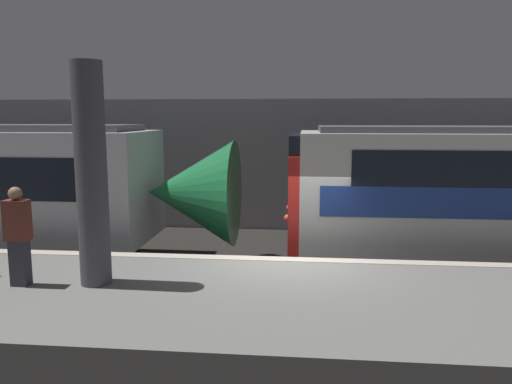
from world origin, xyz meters
TOP-DOWN VIEW (x-y plane):
  - ground_plane at (0.00, 0.00)m, footprint 120.00×120.00m
  - platform at (0.00, -2.06)m, footprint 40.00×4.12m
  - station_rear_barrier at (0.00, 7.03)m, footprint 50.00×0.15m
  - support_pillar_near at (-3.15, -1.86)m, footprint 0.50×0.50m
  - person_walking at (-4.34, -2.07)m, footprint 0.38×0.24m

SIDE VIEW (x-z plane):
  - ground_plane at x=0.00m, z-range 0.00..0.00m
  - platform at x=0.00m, z-range 0.00..1.04m
  - person_walking at x=-4.34m, z-range 1.08..2.71m
  - station_rear_barrier at x=0.00m, z-range 0.00..4.35m
  - support_pillar_near at x=-3.15m, z-range 1.03..4.64m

